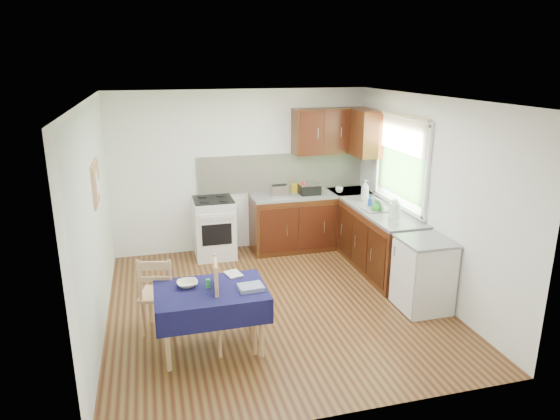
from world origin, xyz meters
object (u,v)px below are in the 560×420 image
object	(u,v)px
dining_table	(211,299)
chair_far	(159,292)
toaster	(279,191)
kettle	(395,209)
sandwich_press	(309,188)
chair_near	(230,302)
dish_rack	(377,209)

from	to	relation	value
dining_table	chair_far	bearing A→B (deg)	145.80
toaster	kettle	size ratio (longest dim) A/B	1.04
dining_table	sandwich_press	world-z (taller)	sandwich_press
chair_near	sandwich_press	distance (m)	3.11
chair_far	sandwich_press	xyz separation A→B (m)	(2.39, 2.05, 0.51)
chair_near	kettle	xyz separation A→B (m)	(2.40, 1.12, 0.49)
kettle	dining_table	bearing A→B (deg)	-157.07
toaster	chair_far	bearing A→B (deg)	-120.05
chair_near	dish_rack	xyz separation A→B (m)	(2.33, 1.48, 0.40)
chair_far	sandwich_press	distance (m)	3.19
kettle	sandwich_press	bearing A→B (deg)	116.37
chair_near	dish_rack	size ratio (longest dim) A/B	2.63
toaster	dish_rack	size ratio (longest dim) A/B	0.70
dining_table	kettle	bearing A→B (deg)	33.00
toaster	sandwich_press	world-z (taller)	toaster
dining_table	dish_rack	size ratio (longest dim) A/B	2.99
chair_far	sandwich_press	size ratio (longest dim) A/B	2.89
chair_near	sandwich_press	size ratio (longest dim) A/B	3.15
chair_far	dish_rack	xyz separation A→B (m)	(3.03, 0.96, 0.44)
dining_table	sandwich_press	bearing A→B (deg)	63.67
dining_table	chair_near	distance (m)	0.20
dish_rack	chair_far	bearing A→B (deg)	-153.36
chair_far	chair_near	world-z (taller)	chair_near
chair_near	kettle	size ratio (longest dim) A/B	3.88
dining_table	chair_far	xyz separation A→B (m)	(-0.51, 0.50, -0.09)
dining_table	dish_rack	world-z (taller)	dish_rack
chair_far	chair_near	xyz separation A→B (m)	(0.71, -0.52, 0.04)
dining_table	toaster	size ratio (longest dim) A/B	4.24
toaster	sandwich_press	distance (m)	0.50
toaster	dish_rack	world-z (taller)	toaster
chair_far	dining_table	bearing A→B (deg)	148.78
chair_far	toaster	xyz separation A→B (m)	(1.89, 2.00, 0.51)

